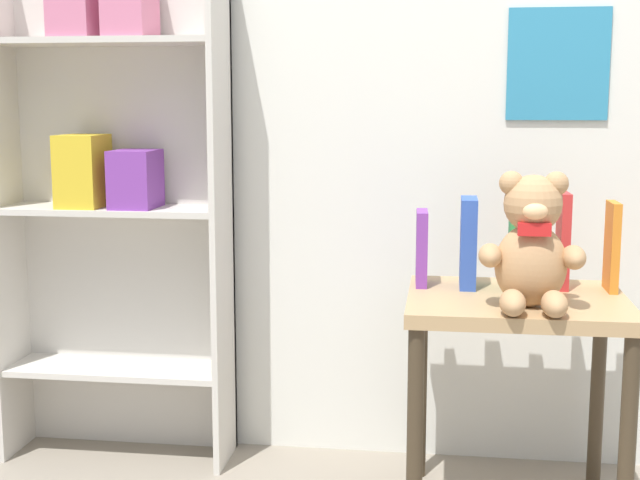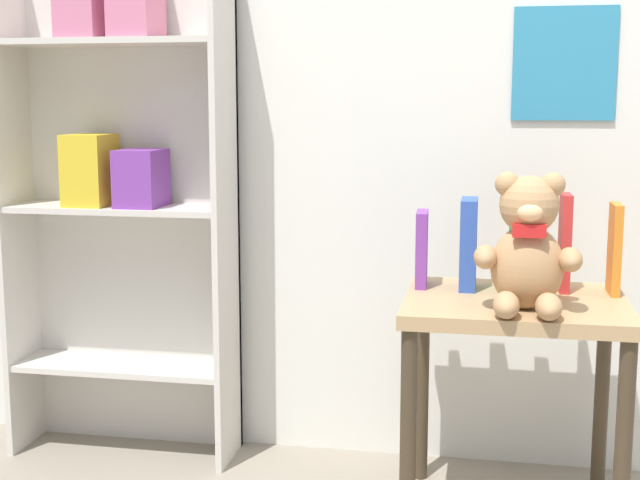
# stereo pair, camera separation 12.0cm
# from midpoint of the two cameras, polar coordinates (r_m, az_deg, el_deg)

# --- Properties ---
(wall_back) EXTENTS (4.80, 0.07, 2.50)m
(wall_back) POSITION_cam_midpoint_polar(r_m,az_deg,el_deg) (2.69, 6.87, 12.23)
(wall_back) COLOR silver
(wall_back) RESTS_ON ground_plane
(bookshelf_side) EXTENTS (0.69, 0.23, 1.54)m
(bookshelf_side) POSITION_cam_midpoint_polar(r_m,az_deg,el_deg) (2.77, -14.29, 4.02)
(bookshelf_side) COLOR beige
(bookshelf_side) RESTS_ON ground_plane
(display_table) EXTENTS (0.56, 0.48, 0.59)m
(display_table) POSITION_cam_midpoint_polar(r_m,az_deg,el_deg) (2.36, 10.93, -5.89)
(display_table) COLOR tan
(display_table) RESTS_ON ground_plane
(teddy_bear) EXTENTS (0.25, 0.23, 0.33)m
(teddy_bear) POSITION_cam_midpoint_polar(r_m,az_deg,el_deg) (2.19, 11.82, -0.41)
(teddy_bear) COLOR tan
(teddy_bear) RESTS_ON display_table
(book_standing_purple) EXTENTS (0.04, 0.12, 0.20)m
(book_standing_purple) POSITION_cam_midpoint_polar(r_m,az_deg,el_deg) (2.43, 5.06, -0.51)
(book_standing_purple) COLOR purple
(book_standing_purple) RESTS_ON display_table
(book_standing_blue) EXTENTS (0.04, 0.13, 0.24)m
(book_standing_blue) POSITION_cam_midpoint_polar(r_m,az_deg,el_deg) (2.41, 8.01, -0.17)
(book_standing_blue) COLOR #2D51B7
(book_standing_blue) RESTS_ON display_table
(book_standing_green) EXTENTS (0.04, 0.13, 0.22)m
(book_standing_green) POSITION_cam_midpoint_polar(r_m,az_deg,el_deg) (2.41, 10.97, -0.50)
(book_standing_green) COLOR #33934C
(book_standing_green) RESTS_ON display_table
(book_standing_red) EXTENTS (0.03, 0.10, 0.26)m
(book_standing_red) POSITION_cam_midpoint_polar(r_m,az_deg,el_deg) (2.44, 13.87, -0.05)
(book_standing_red) COLOR red
(book_standing_red) RESTS_ON display_table
(book_standing_orange) EXTENTS (0.02, 0.11, 0.24)m
(book_standing_orange) POSITION_cam_midpoint_polar(r_m,az_deg,el_deg) (2.45, 16.80, -0.41)
(book_standing_orange) COLOR orange
(book_standing_orange) RESTS_ON display_table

